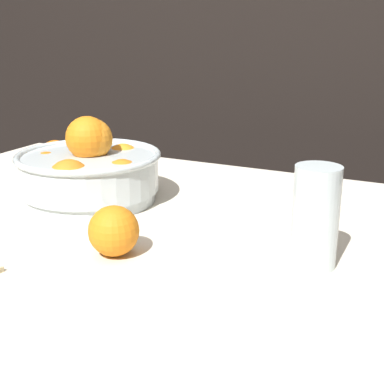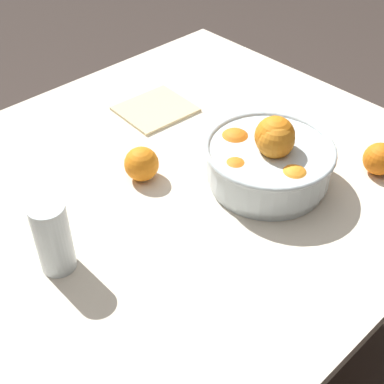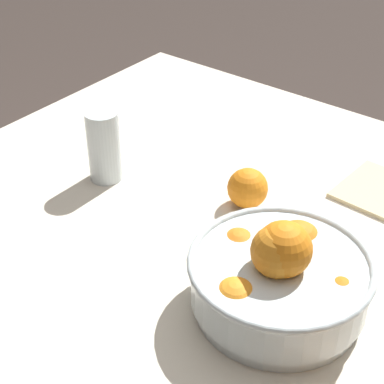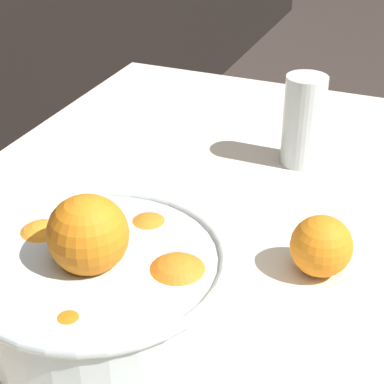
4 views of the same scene
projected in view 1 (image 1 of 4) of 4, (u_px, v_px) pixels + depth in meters
The scene contains 5 objects.
dining_table at pixel (125, 283), 0.87m from camera, with size 1.24×1.03×0.74m.
fruit_bowl at pixel (90, 170), 1.02m from camera, with size 0.28×0.28×0.16m.
juice_glass at pixel (315, 222), 0.74m from camera, with size 0.06×0.06×0.15m.
orange_loose_near_bowl at pixel (55, 156), 1.24m from camera, with size 0.07×0.07×0.07m, color orange.
orange_loose_front at pixel (114, 231), 0.78m from camera, with size 0.08×0.08×0.08m, color orange.
Camera 1 is at (0.44, -0.66, 1.07)m, focal length 50.00 mm.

